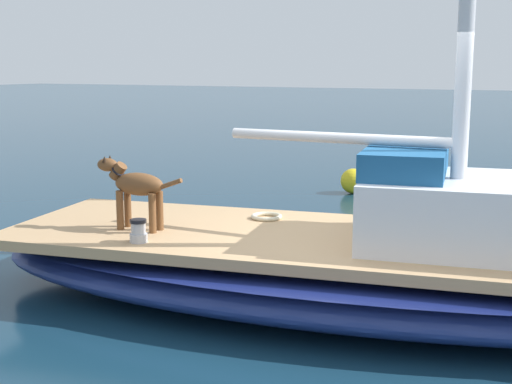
# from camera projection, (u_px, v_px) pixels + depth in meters

# --- Properties ---
(ground_plane) EXTENTS (120.00, 120.00, 0.00)m
(ground_plane) POSITION_uv_depth(u_px,v_px,m) (352.00, 306.00, 6.57)
(ground_plane) COLOR #143347
(sailboat_main) EXTENTS (3.66, 7.55, 0.66)m
(sailboat_main) POSITION_uv_depth(u_px,v_px,m) (352.00, 272.00, 6.51)
(sailboat_main) COLOR navy
(sailboat_main) RESTS_ON ground
(cabin_house) EXTENTS (1.74, 2.42, 0.84)m
(cabin_house) POSITION_uv_depth(u_px,v_px,m) (483.00, 208.00, 6.08)
(cabin_house) COLOR silver
(cabin_house) RESTS_ON sailboat_main
(dog_brown) EXTENTS (0.24, 0.94, 0.70)m
(dog_brown) POSITION_uv_depth(u_px,v_px,m) (135.00, 186.00, 6.72)
(dog_brown) COLOR brown
(dog_brown) RESTS_ON sailboat_main
(deck_winch) EXTENTS (0.16, 0.16, 0.21)m
(deck_winch) POSITION_uv_depth(u_px,v_px,m) (138.00, 232.00, 6.28)
(deck_winch) COLOR #B7B7BC
(deck_winch) RESTS_ON sailboat_main
(coiled_rope) EXTENTS (0.32, 0.32, 0.04)m
(coiled_rope) POSITION_uv_depth(u_px,v_px,m) (267.00, 216.00, 7.26)
(coiled_rope) COLOR beige
(coiled_rope) RESTS_ON sailboat_main
(mooring_buoy) EXTENTS (0.44, 0.44, 0.44)m
(mooring_buoy) POSITION_uv_depth(u_px,v_px,m) (353.00, 181.00, 12.32)
(mooring_buoy) COLOR yellow
(mooring_buoy) RESTS_ON ground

